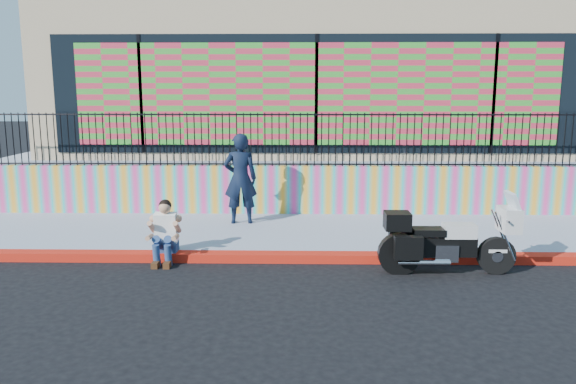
{
  "coord_description": "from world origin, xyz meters",
  "views": [
    {
      "loc": [
        -0.4,
        -9.43,
        2.94
      ],
      "look_at": [
        -0.62,
        1.2,
        1.01
      ],
      "focal_mm": 35.0,
      "sensor_mm": 36.0,
      "label": 1
    }
  ],
  "objects": [
    {
      "name": "police_officer",
      "position": [
        -1.65,
        2.26,
        1.11
      ],
      "size": [
        0.74,
        0.53,
        1.92
      ],
      "primitive_type": "imported",
      "rotation": [
        0.0,
        0.0,
        3.25
      ],
      "color": "black",
      "rests_on": "sidewalk"
    },
    {
      "name": "mural_wall",
      "position": [
        0.0,
        3.25,
        0.7
      ],
      "size": [
        16.0,
        0.2,
        1.1
      ],
      "primitive_type": "cube",
      "color": "#EB3D8F",
      "rests_on": "sidewalk"
    },
    {
      "name": "elevated_platform",
      "position": [
        0.0,
        8.35,
        0.62
      ],
      "size": [
        16.0,
        10.0,
        1.25
      ],
      "primitive_type": "cube",
      "color": "gray",
      "rests_on": "ground"
    },
    {
      "name": "red_curb",
      "position": [
        0.0,
        0.0,
        0.07
      ],
      "size": [
        16.0,
        0.3,
        0.15
      ],
      "primitive_type": "cube",
      "color": "red",
      "rests_on": "ground"
    },
    {
      "name": "seated_man",
      "position": [
        -2.72,
        -0.12,
        0.45
      ],
      "size": [
        0.54,
        0.71,
        1.06
      ],
      "color": "navy",
      "rests_on": "ground"
    },
    {
      "name": "storefront_building",
      "position": [
        0.0,
        8.13,
        3.25
      ],
      "size": [
        14.0,
        8.06,
        4.0
      ],
      "color": "tan",
      "rests_on": "elevated_platform"
    },
    {
      "name": "metal_fence",
      "position": [
        0.0,
        3.25,
        1.85
      ],
      "size": [
        15.8,
        0.04,
        1.2
      ],
      "primitive_type": null,
      "color": "black",
      "rests_on": "mural_wall"
    },
    {
      "name": "police_motorcycle",
      "position": [
        1.97,
        -0.61,
        0.57
      ],
      "size": [
        2.18,
        0.72,
        1.36
      ],
      "color": "black",
      "rests_on": "ground"
    },
    {
      "name": "ground",
      "position": [
        0.0,
        0.0,
        0.0
      ],
      "size": [
        90.0,
        90.0,
        0.0
      ],
      "primitive_type": "plane",
      "color": "black",
      "rests_on": "ground"
    },
    {
      "name": "sidewalk",
      "position": [
        0.0,
        1.65,
        0.07
      ],
      "size": [
        16.0,
        3.0,
        0.15
      ],
      "primitive_type": "cube",
      "color": "gray",
      "rests_on": "ground"
    }
  ]
}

